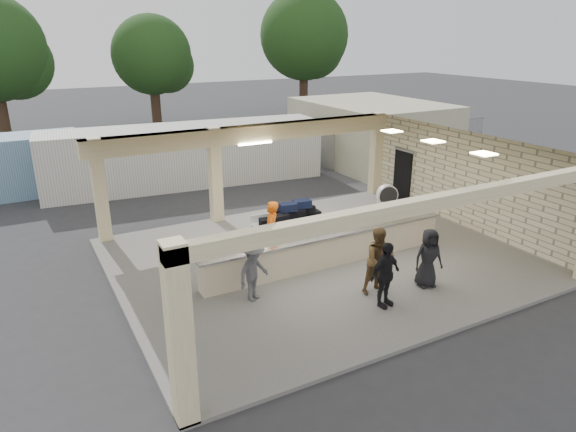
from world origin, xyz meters
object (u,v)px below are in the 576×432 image
baggage_counter (328,249)px  car_white_b (369,130)px  car_white_a (330,142)px  container_white (186,155)px  luggage_cart (292,221)px  baggage_handler (271,232)px  passenger_c (254,271)px  passenger_d (428,258)px  drum_fan (387,195)px  car_dark (285,133)px  passenger_a (379,261)px  passenger_b (385,275)px

baggage_counter → car_white_b: bearing=49.4°
car_white_a → container_white: (-9.04, -1.82, 0.58)m
luggage_cart → car_white_b: car_white_b is taller
baggage_handler → car_white_a: 15.09m
baggage_handler → passenger_c: (-1.47, -1.90, -0.15)m
baggage_handler → passenger_d: (3.01, -3.46, -0.13)m
drum_fan → car_dark: bearing=97.2°
passenger_a → car_dark: 19.86m
passenger_a → car_dark: passenger_a is taller
passenger_a → car_dark: (7.17, 18.52, -0.26)m
car_dark → baggage_counter: bearing=175.4°
luggage_cart → drum_fan: (5.10, 1.43, -0.26)m
luggage_cart → passenger_c: 3.96m
luggage_cart → car_white_a: (8.37, 10.64, -0.07)m
passenger_b → passenger_d: size_ratio=1.04×
passenger_b → container_white: container_white is taller
luggage_cart → car_white_a: 13.54m
baggage_handler → passenger_d: 4.59m
car_dark → car_white_b: bearing=-87.4°
passenger_c → car_white_b: bearing=19.5°
passenger_b → car_white_b: size_ratio=0.36×
baggage_handler → container_white: size_ratio=0.15×
car_white_a → passenger_b: bearing=128.1°
passenger_d → car_white_a: 16.46m
drum_fan → car_white_b: (7.72, 11.39, 0.16)m
baggage_counter → baggage_handler: baggage_handler is taller
passenger_a → passenger_d: 1.43m
baggage_handler → passenger_a: bearing=60.6°
passenger_b → car_dark: passenger_b is taller
luggage_cart → passenger_c: passenger_c is taller
car_white_a → baggage_handler: bearing=116.9°
drum_fan → baggage_counter: bearing=-127.8°
passenger_c → car_dark: size_ratio=0.35×
car_white_b → baggage_handler: bearing=157.5°
car_white_a → car_dark: 3.88m
luggage_cart → passenger_b: (0.02, -4.75, 0.11)m
baggage_handler → car_dark: baggage_handler is taller
luggage_cart → car_white_a: size_ratio=0.45×
luggage_cart → container_white: bearing=95.8°
passenger_a → passenger_b: bearing=-114.8°
drum_fan → car_white_a: (3.27, 9.22, 0.18)m
drum_fan → container_white: size_ratio=0.07×
passenger_a → drum_fan: bearing=51.5°
passenger_b → car_dark: 20.60m
baggage_handler → car_dark: (8.79, 15.41, -0.30)m
baggage_counter → drum_fan: bearing=34.4°
car_white_b → passenger_a: bearing=166.7°
passenger_b → car_white_a: (8.35, 15.39, -0.18)m
luggage_cart → passenger_d: bearing=-66.9°
passenger_c → car_white_a: (11.10, 13.52, -0.12)m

